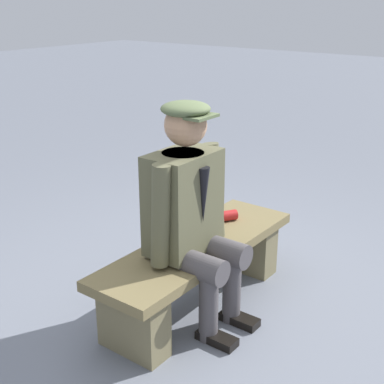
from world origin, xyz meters
TOP-DOWN VIEW (x-y plane):
  - ground_plane at (0.00, 0.00)m, footprint 30.00×30.00m
  - bench at (0.00, 0.00)m, footprint 1.52×0.47m
  - seated_man at (0.14, 0.05)m, footprint 0.61×0.59m
  - rolled_magazine at (-0.36, -0.07)m, footprint 0.22×0.17m

SIDE VIEW (x-z plane):
  - ground_plane at x=0.00m, z-range 0.00..0.00m
  - bench at x=0.00m, z-range 0.07..0.50m
  - rolled_magazine at x=-0.36m, z-range 0.43..0.50m
  - seated_man at x=0.14m, z-range 0.06..1.38m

